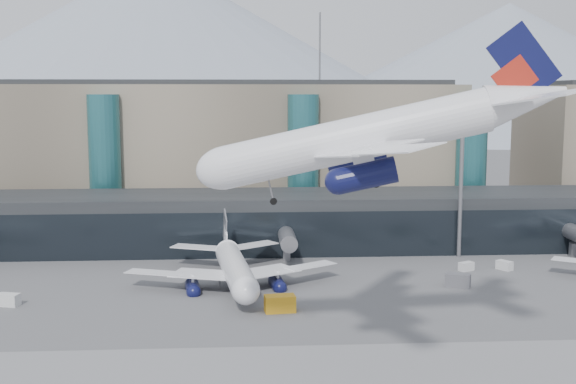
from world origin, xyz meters
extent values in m
plane|color=#515154|center=(0.00, 0.00, 0.00)|extent=(900.00, 900.00, 0.00)
cube|color=black|center=(0.00, 58.00, 5.00)|extent=(170.00, 18.00, 10.00)
cube|color=black|center=(0.00, 49.10, 4.00)|extent=(170.00, 0.40, 8.00)
cylinder|color=slate|center=(0.00, 47.00, 4.20)|extent=(2.80, 14.00, 2.80)
cube|color=slate|center=(0.00, 47.00, 1.20)|extent=(1.20, 1.20, 2.40)
cylinder|color=slate|center=(50.00, 47.00, 4.20)|extent=(2.80, 14.00, 2.80)
cube|color=slate|center=(50.00, 47.00, 1.20)|extent=(1.20, 1.20, 2.40)
cube|color=gray|center=(-25.00, 90.00, 15.00)|extent=(130.00, 30.00, 30.00)
cube|color=black|center=(-25.00, 90.00, 30.50)|extent=(123.50, 28.00, 1.00)
cylinder|color=#256268|center=(-35.00, 74.00, 14.00)|extent=(6.40, 6.40, 28.00)
cylinder|color=#256268|center=(5.00, 74.00, 14.00)|extent=(6.40, 6.40, 28.00)
cylinder|color=#256268|center=(40.00, 74.00, 14.00)|extent=(6.40, 6.40, 28.00)
cylinder|color=slate|center=(10.00, 90.00, 38.00)|extent=(0.40, 0.40, 16.00)
cone|color=gray|center=(-60.00, 380.00, 55.00)|extent=(400.00, 400.00, 110.00)
cone|color=gray|center=(160.00, 380.00, 42.50)|extent=(340.00, 340.00, 85.00)
cylinder|color=slate|center=(30.00, 48.00, 12.50)|extent=(0.70, 0.70, 25.00)
cube|color=slate|center=(30.00, 48.00, 25.30)|extent=(3.00, 1.20, 0.60)
cylinder|color=white|center=(5.55, -2.97, 25.46)|extent=(26.39, 7.81, 4.32)
ellipsoid|color=white|center=(-7.35, -1.21, 25.46)|extent=(6.57, 5.09, 4.32)
cone|color=white|center=(22.14, -5.24, 25.67)|extent=(7.96, 5.28, 4.32)
cube|color=white|center=(6.13, -12.44, 24.75)|extent=(11.54, 19.64, 0.22)
cylinder|color=#0D103C|center=(4.96, -10.03, 22.55)|extent=(5.48, 3.06, 2.37)
cube|color=white|center=(21.43, -10.40, 25.89)|extent=(6.83, 10.36, 0.17)
cube|color=white|center=(8.65, 5.99, 24.75)|extent=(15.39, 19.06, 0.22)
cylinder|color=#0D103C|center=(6.88, 3.98, 22.55)|extent=(5.48, 3.06, 2.37)
cube|color=white|center=(22.84, -0.08, 25.89)|extent=(8.67, 10.02, 0.17)
cube|color=#0D103C|center=(22.50, -5.29, 29.13)|extent=(6.42, 1.13, 7.60)
cube|color=#A92114|center=(21.40, -5.14, 27.83)|extent=(4.31, 0.88, 4.15)
cylinder|color=slate|center=(-3.48, -1.74, 22.65)|extent=(0.18, 0.18, 3.45)
cylinder|color=black|center=(-3.48, -1.74, 21.14)|extent=(0.80, 0.37, 0.77)
cylinder|color=black|center=(6.30, -5.69, 21.14)|extent=(1.03, 0.51, 0.98)
cylinder|color=black|center=(7.01, -0.56, 21.14)|extent=(1.03, 0.51, 0.98)
cylinder|color=white|center=(-8.70, 31.00, 4.17)|extent=(6.50, 22.88, 3.74)
ellipsoid|color=white|center=(-7.31, 19.79, 4.17)|extent=(4.36, 5.66, 3.74)
cone|color=white|center=(-10.49, 45.41, 4.36)|extent=(4.51, 6.87, 3.74)
cube|color=white|center=(-0.89, 33.60, 3.55)|extent=(16.59, 13.22, 0.19)
cylinder|color=#0D103C|center=(-2.65, 32.08, 1.64)|extent=(2.60, 4.74, 2.06)
cube|color=white|center=(-6.01, 45.97, 4.55)|extent=(8.72, 7.46, 0.15)
cube|color=white|center=(-16.91, 31.61, 3.55)|extent=(17.04, 10.19, 0.19)
cylinder|color=#0D103C|center=(-14.82, 30.56, 1.64)|extent=(2.60, 4.74, 2.06)
cube|color=white|center=(-14.97, 44.86, 4.55)|extent=(8.99, 6.01, 0.15)
cube|color=slate|center=(-10.53, 45.73, 7.35)|extent=(0.91, 5.58, 6.59)
cube|color=white|center=(-10.41, 44.77, 6.23)|extent=(0.72, 3.74, 3.60)
cylinder|color=slate|center=(-7.72, 23.15, 1.74)|extent=(0.15, 0.15, 3.00)
cylinder|color=black|center=(-7.72, 23.15, 0.43)|extent=(0.32, 0.69, 0.66)
cylinder|color=black|center=(-6.59, 32.24, 0.43)|extent=(0.44, 0.89, 0.85)
cylinder|color=black|center=(-11.05, 31.68, 0.43)|extent=(0.44, 0.89, 0.85)
cube|color=silver|center=(-38.65, 22.96, 0.81)|extent=(3.18, 2.28, 1.62)
cube|color=#535359|center=(23.98, 28.53, 0.99)|extent=(4.04, 3.14, 1.99)
cube|color=silver|center=(28.27, 38.20, 0.69)|extent=(2.72, 2.25, 1.37)
cube|color=silver|center=(34.59, 38.42, 0.72)|extent=(2.55, 2.85, 1.44)
cube|color=orange|center=(-2.63, 18.00, 1.09)|extent=(4.15, 2.52, 2.18)
camera|label=1|loc=(-7.20, -72.43, 27.91)|focal=45.00mm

